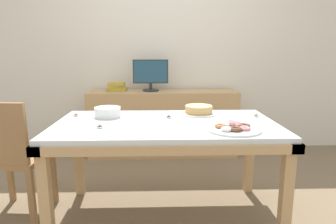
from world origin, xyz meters
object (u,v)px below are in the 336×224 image
Objects in this scene: computer_monitor at (151,75)px; pastry_platter at (234,128)px; cake_chocolate_round at (199,110)px; tealight_near_front at (100,127)px; chair at (11,155)px; plate_stack at (108,112)px; tealight_right_edge at (256,116)px; book_stack at (117,87)px; tealight_left_edge at (76,115)px; tealight_near_cakes at (169,117)px.

pastry_platter is (0.60, -1.70, -0.21)m from computer_monitor.
tealight_near_front is (-0.74, -0.43, -0.02)m from cake_chocolate_round.
chair is at bearing 171.74° from pastry_platter.
tealight_right_edge is at bearing -1.72° from plate_stack.
cake_chocolate_round is at bearing 6.09° from plate_stack.
tealight_right_edge is (1.89, 0.16, 0.25)m from chair.
book_stack is 0.64× the size of pastry_platter.
tealight_near_front is at bearing -89.55° from plate_stack.
plate_stack is at bearing -173.91° from cake_chocolate_round.
chair is at bearing -124.70° from computer_monitor.
tealight_right_edge is at bearing -14.34° from cake_chocolate_round.
plate_stack is at bearing -85.59° from book_stack.
cake_chocolate_round is (1.44, 0.27, 0.28)m from chair.
tealight_near_front is at bearing -149.69° from cake_chocolate_round.
plate_stack is (-0.31, -1.27, -0.19)m from computer_monitor.
tealight_left_edge is at bearing -114.69° from computer_monitor.
cake_chocolate_round is (0.43, -1.19, -0.19)m from computer_monitor.
tealight_near_cakes is at bearing -82.60° from computer_monitor.
chair is 1.91m from tealight_right_edge.
plate_stack is 5.25× the size of tealight_near_cakes.
tealight_near_cakes is at bearing 30.91° from tealight_near_front.
pastry_platter is at bearing -59.28° from book_stack.
cake_chocolate_round is 0.29m from tealight_near_cakes.
tealight_near_front is 1.00× the size of tealight_right_edge.
chair is 2.22× the size of computer_monitor.
tealight_near_cakes is at bearing -66.36° from book_stack.
tealight_near_front and tealight_left_edge have the same top height.
tealight_near_cakes is at bearing -177.75° from tealight_right_edge.
tealight_near_cakes is at bearing 6.16° from chair.
cake_chocolate_round is 7.39× the size of tealight_right_edge.
pastry_platter reaches higher than tealight_left_edge.
plate_stack is 5.25× the size of tealight_right_edge.
cake_chocolate_round is at bearing 108.54° from pastry_platter.
pastry_platter is at bearing -20.96° from tealight_left_edge.
chair is at bearing -112.34° from book_stack.
cake_chocolate_round reaches higher than tealight_right_edge.
tealight_left_edge is at bearing 177.67° from tealight_right_edge.
tealight_right_edge is at bearing 54.30° from pastry_platter.
chair is 0.76m from tealight_near_front.
tealight_near_front is (-0.31, -1.62, -0.22)m from computer_monitor.
computer_monitor reaches higher than chair.
pastry_platter is at bearing -125.70° from tealight_right_edge.
computer_monitor reaches higher than pastry_platter.
pastry_platter is 1.75× the size of plate_stack.
tealight_right_edge and tealight_left_edge have the same top height.
pastry_platter reaches higher than tealight_near_cakes.
computer_monitor is 1.43× the size of cake_chocolate_round.
plate_stack is 0.35m from tealight_near_front.
book_stack is 1.13× the size of plate_stack.
tealight_near_cakes is at bearing -150.83° from cake_chocolate_round.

